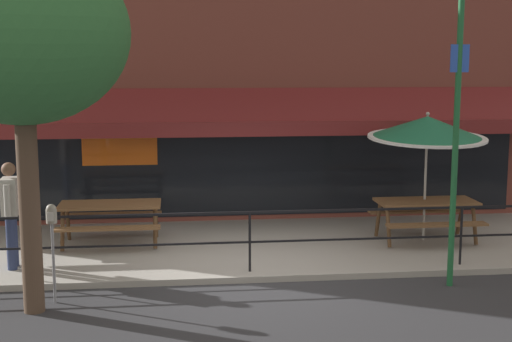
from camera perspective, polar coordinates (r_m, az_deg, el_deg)
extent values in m
plane|color=#2D2D30|center=(11.09, -0.33, -8.97)|extent=(120.00, 120.00, 0.00)
cube|color=#9E998E|center=(12.99, -1.29, -6.08)|extent=(15.00, 4.00, 0.10)
cube|color=brown|center=(14.81, -2.15, 10.87)|extent=(15.00, 0.50, 7.85)
cube|color=black|center=(14.68, -2.02, 0.82)|extent=(12.00, 0.02, 2.30)
cube|color=orange|center=(14.62, -10.85, 1.82)|extent=(1.50, 0.02, 0.70)
cube|color=maroon|center=(14.03, -1.87, 5.17)|extent=(13.80, 0.92, 0.70)
cube|color=maroon|center=(13.55, -1.68, 3.35)|extent=(13.80, 0.08, 0.28)
cube|color=black|center=(15.36, 13.57, 3.48)|extent=(0.04, 0.28, 0.04)
cube|color=black|center=(15.24, 13.72, 2.76)|extent=(0.18, 0.18, 0.28)
cube|color=beige|center=(15.24, 13.72, 2.76)|extent=(0.13, 0.19, 0.20)
cylinder|color=black|center=(11.40, -18.11, -5.92)|extent=(0.04, 0.04, 0.95)
cylinder|color=black|center=(11.22, -0.50, -5.71)|extent=(0.04, 0.04, 0.95)
cylinder|color=black|center=(12.07, 16.08, -5.02)|extent=(0.04, 0.04, 0.95)
cube|color=black|center=(11.11, -0.50, -3.33)|extent=(13.80, 0.04, 0.04)
cube|color=black|center=(11.22, -0.50, -5.71)|extent=(13.80, 0.03, 0.03)
cube|color=brown|center=(13.03, -11.60, -2.65)|extent=(1.80, 0.80, 0.05)
cube|color=brown|center=(12.53, -11.78, -4.52)|extent=(1.80, 0.26, 0.04)
cube|color=brown|center=(13.66, -11.35, -3.41)|extent=(1.80, 0.26, 0.04)
cylinder|color=brown|center=(12.75, -8.08, -4.51)|extent=(0.07, 0.30, 0.73)
cylinder|color=brown|center=(13.37, -8.01, -3.89)|extent=(0.07, 0.30, 0.73)
cylinder|color=brown|center=(12.90, -15.22, -4.58)|extent=(0.07, 0.30, 0.73)
cylinder|color=brown|center=(13.51, -14.82, -3.96)|extent=(0.07, 0.30, 0.73)
cube|color=brown|center=(13.40, 13.46, -2.40)|extent=(1.80, 0.80, 0.05)
cube|color=brown|center=(12.93, 14.29, -4.19)|extent=(1.80, 0.26, 0.04)
cube|color=brown|center=(13.99, 12.61, -3.15)|extent=(1.80, 0.26, 0.04)
cylinder|color=brown|center=(13.48, 17.08, -4.09)|extent=(0.07, 0.30, 0.73)
cylinder|color=brown|center=(14.05, 16.04, -3.53)|extent=(0.07, 0.30, 0.73)
cylinder|color=brown|center=(12.93, 10.54, -4.39)|extent=(0.07, 0.30, 0.73)
cylinder|color=brown|center=(13.52, 9.75, -3.78)|extent=(0.07, 0.30, 0.73)
cylinder|color=#B7B2A8|center=(13.41, 13.39, -0.61)|extent=(0.04, 0.04, 2.30)
cone|color=#1E6B47|center=(13.29, 13.54, 3.44)|extent=(2.10, 2.12, 0.53)
cylinder|color=white|center=(13.31, 13.51, 2.62)|extent=(2.14, 2.14, 0.17)
sphere|color=#B7B2A8|center=(13.28, 13.58, 4.47)|extent=(0.07, 0.07, 0.07)
cylinder|color=navy|center=(12.17, -18.85, -5.25)|extent=(0.15, 0.15, 0.86)
cylinder|color=navy|center=(11.98, -18.99, -5.48)|extent=(0.15, 0.15, 0.86)
cube|color=#B2ADA3|center=(11.92, -19.10, -1.96)|extent=(0.27, 0.41, 0.60)
cylinder|color=#B2ADA3|center=(12.18, -18.91, -1.87)|extent=(0.10, 0.10, 0.54)
cylinder|color=#B2ADA3|center=(11.67, -19.28, -2.34)|extent=(0.10, 0.10, 0.54)
sphere|color=brown|center=(11.85, -19.20, 0.13)|extent=(0.22, 0.22, 0.22)
cylinder|color=gray|center=(10.47, -15.89, -7.11)|extent=(0.04, 0.04, 1.15)
cylinder|color=gray|center=(10.31, -16.05, -3.49)|extent=(0.15, 0.15, 0.20)
sphere|color=gray|center=(10.29, -16.07, -2.95)|extent=(0.14, 0.14, 0.14)
cube|color=silver|center=(10.23, -16.12, -3.54)|extent=(0.08, 0.01, 0.13)
cylinder|color=#1E6033|center=(10.91, 15.72, 3.17)|extent=(0.09, 0.09, 4.75)
cube|color=blue|center=(10.85, 15.99, 8.66)|extent=(0.28, 0.02, 0.40)
cylinder|color=brown|center=(9.99, -17.65, -2.98)|extent=(0.28, 0.28, 2.83)
ellipsoid|color=#337038|center=(9.81, -18.29, 10.46)|extent=(2.80, 2.52, 2.38)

